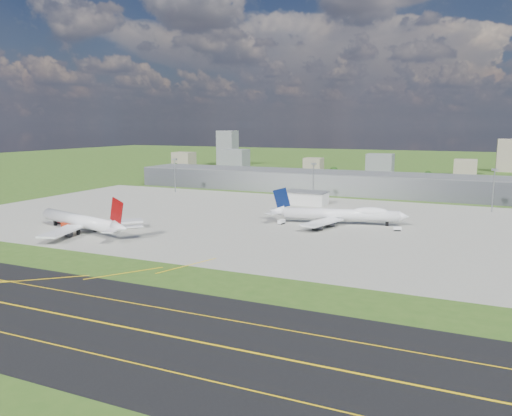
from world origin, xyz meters
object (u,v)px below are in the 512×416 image
at_px(airliner_red_twin, 83,222).
at_px(fire_truck, 69,227).
at_px(airliner_blue_quad, 340,215).
at_px(tug_yellow, 115,229).
at_px(crash_tender, 62,220).
at_px(van_white_far, 397,229).
at_px(van_white_near, 281,222).

bearing_deg(airliner_red_twin, fire_truck, 7.09).
xyz_separation_m(airliner_blue_quad, fire_truck, (-118.54, -67.88, -3.42)).
xyz_separation_m(airliner_red_twin, tug_yellow, (11.23, 9.71, -4.31)).
height_order(airliner_red_twin, crash_tender, airliner_red_twin).
xyz_separation_m(airliner_blue_quad, tug_yellow, (-96.80, -59.73, -4.28)).
bearing_deg(fire_truck, airliner_blue_quad, 34.24).
xyz_separation_m(fire_truck, van_white_far, (148.26, 62.62, -0.67)).
height_order(van_white_near, van_white_far, van_white_near).
bearing_deg(fire_truck, crash_tender, 148.78).
distance_m(airliner_red_twin, crash_tender, 29.02).
xyz_separation_m(crash_tender, van_white_far, (163.66, 51.57, -0.58)).
distance_m(crash_tender, van_white_far, 171.59).
relative_size(tug_yellow, van_white_far, 0.87).
height_order(airliner_blue_quad, tug_yellow, airliner_blue_quad).
relative_size(airliner_blue_quad, tug_yellow, 18.59).
bearing_deg(tug_yellow, van_white_far, 4.42).
height_order(airliner_red_twin, van_white_far, airliner_red_twin).
bearing_deg(airliner_red_twin, tug_yellow, -123.65).
xyz_separation_m(airliner_blue_quad, van_white_near, (-27.96, -12.19, -3.96)).
distance_m(fire_truck, tug_yellow, 23.23).
relative_size(airliner_blue_quad, crash_tender, 10.16).
bearing_deg(van_white_near, fire_truck, 132.98).
distance_m(tug_yellow, van_white_far, 137.75).
relative_size(crash_tender, van_white_far, 1.60).
bearing_deg(fire_truck, van_white_near, 36.03).
height_order(airliner_blue_quad, crash_tender, airliner_blue_quad).
distance_m(airliner_red_twin, van_white_near, 98.51).
height_order(tug_yellow, van_white_far, van_white_far).
relative_size(fire_truck, van_white_near, 1.64).
bearing_deg(crash_tender, van_white_far, -6.48).
xyz_separation_m(airliner_blue_quad, van_white_far, (29.72, -5.26, -4.09)).
bearing_deg(airliner_red_twin, airliner_blue_quad, -131.76).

